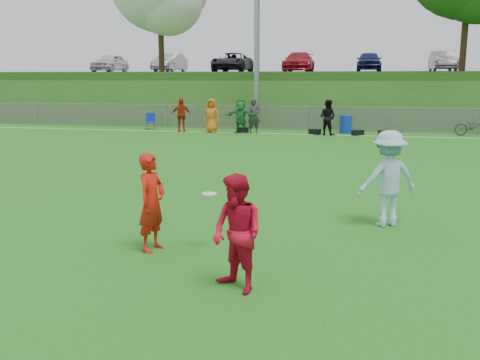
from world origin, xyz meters
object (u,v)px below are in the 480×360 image
(player_red_left, at_px, (152,202))
(frisbee, at_px, (209,194))
(recycling_bin, at_px, (346,124))
(player_blue, at_px, (388,179))
(bicycle, at_px, (474,127))
(player_red_center, at_px, (237,234))

(player_red_left, relative_size, frisbee, 6.58)
(recycling_bin, bearing_deg, player_blue, -85.83)
(recycling_bin, relative_size, bicycle, 0.52)
(player_red_center, xyz_separation_m, recycling_bin, (0.82, 20.54, -0.34))
(player_blue, bearing_deg, frisbee, 10.40)
(bicycle, bearing_deg, recycling_bin, 103.81)
(player_blue, height_order, frisbee, player_blue)
(player_blue, xyz_separation_m, recycling_bin, (-1.23, 16.87, -0.46))
(frisbee, height_order, recycling_bin, frisbee)
(frisbee, bearing_deg, player_red_center, -62.32)
(player_red_left, xyz_separation_m, player_red_center, (1.72, -1.34, -0.02))
(player_red_left, xyz_separation_m, frisbee, (0.90, 0.22, 0.13))
(player_red_left, height_order, frisbee, player_red_left)
(bicycle, bearing_deg, player_blue, 178.16)
(player_red_left, relative_size, player_blue, 0.88)
(frisbee, xyz_separation_m, bicycle, (7.60, 18.98, -0.48))
(player_red_center, height_order, bicycle, player_red_center)
(player_blue, relative_size, recycling_bin, 2.05)
(player_red_center, xyz_separation_m, bicycle, (6.78, 20.54, -0.33))
(player_blue, distance_m, bicycle, 17.52)
(player_red_left, xyz_separation_m, recycling_bin, (2.54, 19.20, -0.36))
(player_red_center, xyz_separation_m, player_blue, (2.05, 3.68, 0.12))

